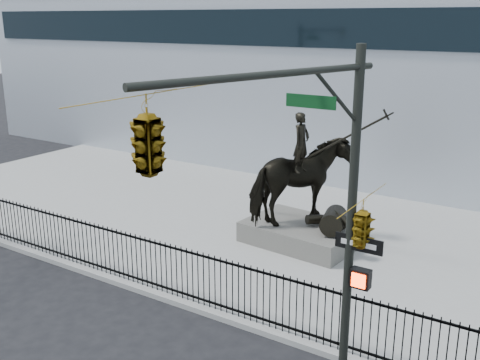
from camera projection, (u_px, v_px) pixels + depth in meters
The scene contains 7 objects.
ground at pixel (97, 303), 15.19m from camera, with size 120.00×120.00×0.00m, color black.
plaza at pixel (238, 224), 20.82m from camera, with size 30.00×12.00×0.15m, color #959592.
building at pixel (370, 74), 30.08m from camera, with size 44.00×14.00×9.00m, color silver.
picket_fence at pixel (128, 256), 15.94m from camera, with size 22.10×0.10×1.50m.
statue_plinth at pixel (301, 233), 18.78m from camera, with size 3.60×2.48×0.68m, color #575450.
equestrian_statue at pixel (305, 183), 18.26m from camera, with size 4.61×3.05×3.91m.
traffic_signal_right at pixel (270, 187), 8.86m from camera, with size 2.17×6.86×7.00m.
Camera 1 is at (10.66, -9.38, 7.42)m, focal length 42.00 mm.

